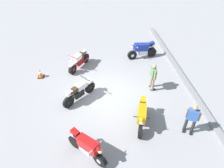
% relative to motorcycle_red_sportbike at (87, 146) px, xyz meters
% --- Properties ---
extents(ground_plane, '(40.00, 40.00, 0.00)m').
position_rel_motorcycle_red_sportbike_xyz_m(ground_plane, '(-3.36, 1.13, -0.59)').
color(ground_plane, gray).
extents(curb_edge, '(14.00, 0.30, 0.15)m').
position_rel_motorcycle_red_sportbike_xyz_m(curb_edge, '(-3.36, 5.73, -0.52)').
color(curb_edge, gray).
rests_on(curb_edge, ground).
extents(motorcycle_red_sportbike, '(1.57, 1.45, 1.14)m').
position_rel_motorcycle_red_sportbike_xyz_m(motorcycle_red_sportbike, '(0.00, 0.00, 0.00)').
color(motorcycle_red_sportbike, black).
rests_on(motorcycle_red_sportbike, ground).
extents(motorcycle_orange_sportbike, '(1.91, 0.90, 1.14)m').
position_rel_motorcycle_red_sportbike_xyz_m(motorcycle_orange_sportbike, '(-1.21, 2.49, 0.00)').
color(motorcycle_orange_sportbike, black).
rests_on(motorcycle_orange_sportbike, ground).
extents(motorcycle_silver_cruiser, '(1.44, 1.68, 1.09)m').
position_rel_motorcycle_red_sportbike_xyz_m(motorcycle_silver_cruiser, '(-3.27, -0.20, -0.07)').
color(motorcycle_silver_cruiser, black).
rests_on(motorcycle_silver_cruiser, ground).
extents(motorcycle_blue_sportbike, '(0.70, 1.96, 1.14)m').
position_rel_motorcycle_red_sportbike_xyz_m(motorcycle_blue_sportbike, '(-6.60, 3.94, 0.00)').
color(motorcycle_blue_sportbike, black).
rests_on(motorcycle_blue_sportbike, ground).
extents(motorcycle_cream_vintage, '(1.65, 1.30, 1.07)m').
position_rel_motorcycle_red_sportbike_xyz_m(motorcycle_cream_vintage, '(-6.09, -0.09, -0.11)').
color(motorcycle_cream_vintage, black).
rests_on(motorcycle_cream_vintage, ground).
extents(person_in_green_shirt, '(0.62, 0.31, 1.57)m').
position_rel_motorcycle_red_sportbike_xyz_m(person_in_green_shirt, '(-3.52, 3.68, 0.29)').
color(person_in_green_shirt, gray).
rests_on(person_in_green_shirt, ground).
extents(person_in_blue_shirt, '(0.48, 0.57, 1.58)m').
position_rel_motorcycle_red_sportbike_xyz_m(person_in_blue_shirt, '(-0.52, 4.45, 0.29)').
color(person_in_blue_shirt, '#262628').
rests_on(person_in_blue_shirt, ground).
extents(traffic_cone, '(0.36, 0.36, 0.53)m').
position_rel_motorcycle_red_sportbike_xyz_m(traffic_cone, '(-5.48, -2.36, -0.33)').
color(traffic_cone, black).
rests_on(traffic_cone, ground).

